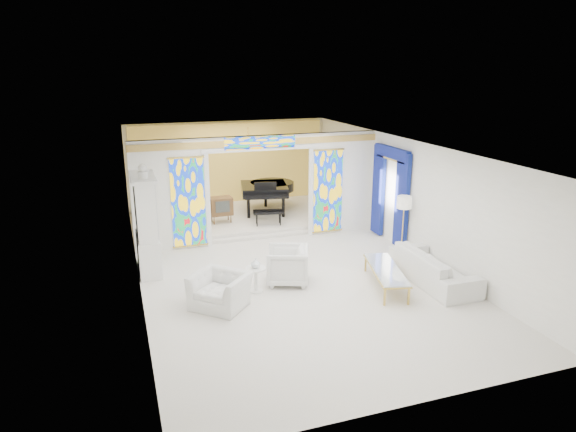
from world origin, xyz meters
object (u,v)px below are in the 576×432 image
object	(u,v)px
armchair_left	(220,290)
armchair_right	(287,265)
grand_piano	(268,188)
tv_console	(221,206)
sofa	(433,267)
coffee_table	(386,270)
china_cabinet	(146,225)

from	to	relation	value
armchair_left	armchair_right	xyz separation A→B (m)	(1.71, 0.71, 0.07)
grand_piano	tv_console	world-z (taller)	grand_piano
armchair_left	sofa	size ratio (longest dim) A/B	0.44
armchair_right	coffee_table	xyz separation A→B (m)	(2.03, -0.94, -0.02)
sofa	tv_console	size ratio (longest dim) A/B	3.18
armchair_right	china_cabinet	bearing A→B (deg)	-99.96
armchair_right	sofa	size ratio (longest dim) A/B	0.37
armchair_right	coffee_table	distance (m)	2.24
armchair_left	coffee_table	world-z (taller)	armchair_left
grand_piano	coffee_table	bearing A→B (deg)	-70.92
tv_console	coffee_table	bearing A→B (deg)	-67.29
coffee_table	sofa	bearing A→B (deg)	-5.02
china_cabinet	armchair_right	bearing A→B (deg)	-30.77
armchair_right	sofa	bearing A→B (deg)	92.72
sofa	grand_piano	size ratio (longest dim) A/B	0.87
coffee_table	grand_piano	world-z (taller)	grand_piano
sofa	tv_console	bearing A→B (deg)	34.90
armchair_left	tv_console	size ratio (longest dim) A/B	1.40
armchair_left	tv_console	world-z (taller)	tv_console
armchair_right	coffee_table	bearing A→B (deg)	85.83
sofa	coffee_table	bearing A→B (deg)	86.16
china_cabinet	grand_piano	bearing A→B (deg)	41.84
armchair_left	coffee_table	xyz separation A→B (m)	(3.74, -0.23, 0.05)
coffee_table	china_cabinet	bearing A→B (deg)	151.51
sofa	china_cabinet	bearing A→B (deg)	66.68
armchair_right	grand_piano	world-z (taller)	grand_piano
armchair_right	sofa	distance (m)	3.37
sofa	armchair_right	bearing A→B (deg)	73.09
coffee_table	grand_piano	bearing A→B (deg)	97.66
armchair_left	tv_console	distance (m)	5.47
sofa	tv_console	distance (m)	6.84
armchair_left	tv_console	xyz separation A→B (m)	(1.13, 5.34, 0.33)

